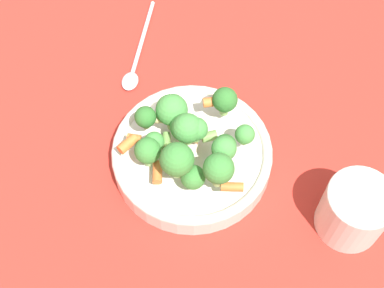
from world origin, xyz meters
name	(u,v)px	position (x,y,z in m)	size (l,w,h in m)	color
ground_plane	(192,162)	(0.00, 0.00, 0.00)	(3.00, 3.00, 0.00)	#B72D23
bowl	(192,155)	(0.00, 0.00, 0.02)	(0.23, 0.23, 0.04)	silver
pasta_salad	(189,139)	(0.00, 0.01, 0.08)	(0.19, 0.15, 0.08)	#8CB766
cup	(354,210)	(-0.21, 0.10, 0.04)	(0.09, 0.09, 0.08)	silver
spoon	(136,60)	(0.09, -0.19, 0.01)	(0.05, 0.19, 0.01)	silver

